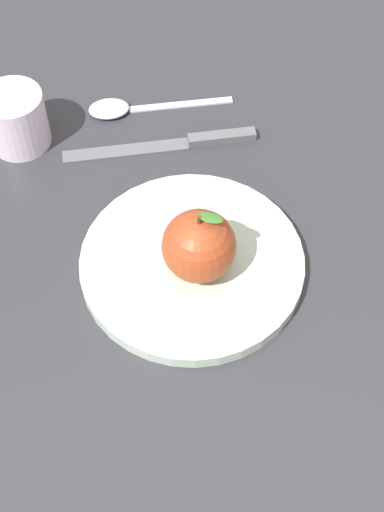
{
  "coord_description": "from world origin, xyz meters",
  "views": [
    {
      "loc": [
        0.01,
        -0.45,
        0.61
      ],
      "look_at": [
        0.02,
        -0.04,
        0.02
      ],
      "focal_mm": 50.98,
      "sensor_mm": 36.0,
      "label": 1
    }
  ],
  "objects_px": {
    "apple": "(199,246)",
    "cup": "(15,117)",
    "spoon": "(125,108)",
    "dinner_plate": "(192,263)",
    "knife": "(178,143)"
  },
  "relations": [
    {
      "from": "cup",
      "to": "dinner_plate",
      "type": "bearing_deg",
      "value": -43.66
    },
    {
      "from": "dinner_plate",
      "to": "knife",
      "type": "height_order",
      "value": "dinner_plate"
    },
    {
      "from": "cup",
      "to": "spoon",
      "type": "bearing_deg",
      "value": 21.1
    },
    {
      "from": "cup",
      "to": "spoon",
      "type": "xyz_separation_m",
      "value": [
        0.12,
        0.05,
        -0.03
      ]
    },
    {
      "from": "cup",
      "to": "spoon",
      "type": "height_order",
      "value": "cup"
    },
    {
      "from": "knife",
      "to": "spoon",
      "type": "distance_m",
      "value": 0.08
    },
    {
      "from": "dinner_plate",
      "to": "apple",
      "type": "xyz_separation_m",
      "value": [
        0.01,
        -0.01,
        0.04
      ]
    },
    {
      "from": "knife",
      "to": "apple",
      "type": "bearing_deg",
      "value": -84.45
    },
    {
      "from": "apple",
      "to": "cup",
      "type": "xyz_separation_m",
      "value": [
        -0.2,
        0.19,
        -0.01
      ]
    },
    {
      "from": "apple",
      "to": "cup",
      "type": "height_order",
      "value": "apple"
    },
    {
      "from": "apple",
      "to": "spoon",
      "type": "distance_m",
      "value": 0.25
    },
    {
      "from": "dinner_plate",
      "to": "cup",
      "type": "relative_size",
      "value": 3.26
    },
    {
      "from": "dinner_plate",
      "to": "cup",
      "type": "xyz_separation_m",
      "value": [
        -0.19,
        0.18,
        0.03
      ]
    },
    {
      "from": "apple",
      "to": "cup",
      "type": "relative_size",
      "value": 1.17
    },
    {
      "from": "apple",
      "to": "spoon",
      "type": "xyz_separation_m",
      "value": [
        -0.08,
        0.24,
        -0.05
      ]
    }
  ]
}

